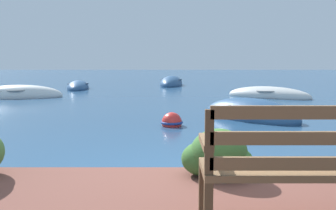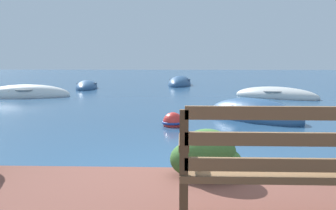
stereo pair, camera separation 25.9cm
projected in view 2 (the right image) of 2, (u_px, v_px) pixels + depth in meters
ground_plane at (183, 186)px, 4.28m from camera, size 80.00×80.00×0.00m
park_bench at (275, 165)px, 2.66m from camera, size 1.38×0.48×0.93m
hedge_clump_left at (206, 156)px, 3.89m from camera, size 0.75×0.54×0.51m
rowboat_nearest at (254, 116)px, 8.91m from camera, size 2.56×2.61×0.86m
rowboat_mid at (26, 95)px, 13.80m from camera, size 3.28×1.62×0.82m
rowboat_far at (276, 96)px, 13.63m from camera, size 3.17×2.58×0.70m
rowboat_outer at (87, 87)px, 17.64m from camera, size 1.28×2.75×0.68m
rowboat_distant at (180, 84)px, 19.58m from camera, size 1.50×3.10×0.87m
mooring_buoy at (173, 122)px, 8.02m from camera, size 0.48×0.48×0.44m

